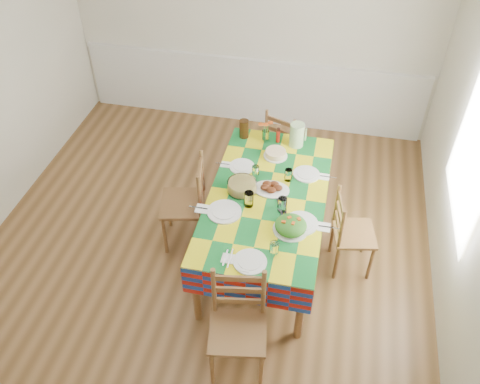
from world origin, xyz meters
name	(u,v)px	position (x,y,z in m)	size (l,w,h in m)	color
room	(196,149)	(0.00, 0.00, 1.35)	(4.58, 5.08, 2.78)	brown
wainscot	(252,89)	(0.00, 2.48, 0.49)	(4.41, 0.06, 0.92)	silver
window_right	(476,147)	(2.23, 0.30, 1.50)	(1.40, 1.40, 0.00)	white
dining_table	(267,202)	(0.60, 0.19, 0.69)	(1.07, 1.99, 0.77)	brown
setting_near_head	(258,257)	(0.66, -0.59, 0.80)	(0.45, 0.30, 0.13)	white
setting_left_near	(232,207)	(0.33, -0.07, 0.81)	(0.56, 0.33, 0.15)	white
setting_left_far	(246,168)	(0.33, 0.50, 0.80)	(0.45, 0.27, 0.12)	white
setting_right_near	(295,216)	(0.89, -0.07, 0.81)	(0.56, 0.32, 0.14)	white
setting_right_far	(301,174)	(0.86, 0.51, 0.80)	(0.49, 0.28, 0.12)	white
meat_platter	(271,188)	(0.62, 0.26, 0.80)	(0.34, 0.25, 0.07)	white
salad_platter	(291,226)	(0.87, -0.21, 0.82)	(0.30, 0.30, 0.13)	white
pasta_bowl	(242,186)	(0.36, 0.20, 0.82)	(0.28, 0.28, 0.10)	white
cake	(276,154)	(0.58, 0.78, 0.81)	(0.24, 0.24, 0.07)	white
serving_utensils	(282,205)	(0.75, 0.08, 0.78)	(0.15, 0.33, 0.01)	black
flower_vase	(266,133)	(0.43, 1.01, 0.88)	(0.15, 0.13, 0.24)	white
hot_sauce	(278,135)	(0.56, 1.02, 0.86)	(0.04, 0.04, 0.17)	#A91A0D
green_pitcher	(297,135)	(0.75, 1.01, 0.90)	(0.15, 0.15, 0.25)	#A4CC90
tea_pitcher	(244,129)	(0.20, 1.04, 0.87)	(0.10, 0.10, 0.20)	black
name_card	(244,271)	(0.57, -0.74, 0.78)	(0.08, 0.03, 0.02)	white
chair_near	(238,327)	(0.59, -1.06, 0.50)	(0.51, 0.49, 1.00)	brown
chair_far	(284,144)	(0.59, 1.45, 0.45)	(0.51, 0.50, 0.90)	brown
chair_left	(187,203)	(-0.19, 0.20, 0.50)	(0.51, 0.53, 1.01)	brown
chair_right	(350,233)	(1.40, 0.18, 0.44)	(0.45, 0.46, 0.90)	brown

